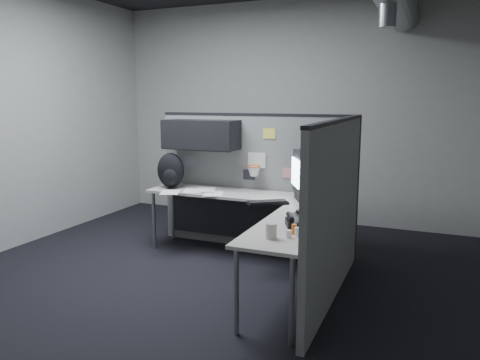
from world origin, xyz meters
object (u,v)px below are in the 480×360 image
at_px(backpack, 171,171).
at_px(monitor, 319,176).
at_px(desk, 255,211).
at_px(phone, 298,222).
at_px(keyboard, 268,203).

bearing_deg(backpack, monitor, -9.45).
bearing_deg(desk, backpack, 168.36).
xyz_separation_m(desk, phone, (0.71, -0.84, 0.16)).
xyz_separation_m(keyboard, backpack, (-1.38, 0.39, 0.19)).
bearing_deg(phone, desk, 115.97).
height_order(monitor, phone, monitor).
xyz_separation_m(desk, keyboard, (0.19, -0.14, 0.13)).
relative_size(phone, backpack, 0.68).
bearing_deg(backpack, desk, -19.76).
bearing_deg(monitor, keyboard, -124.08).
distance_m(desk, backpack, 1.26).
height_order(keyboard, phone, phone).
bearing_deg(desk, phone, -49.87).
bearing_deg(desk, keyboard, -37.02).
relative_size(monitor, phone, 2.17).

